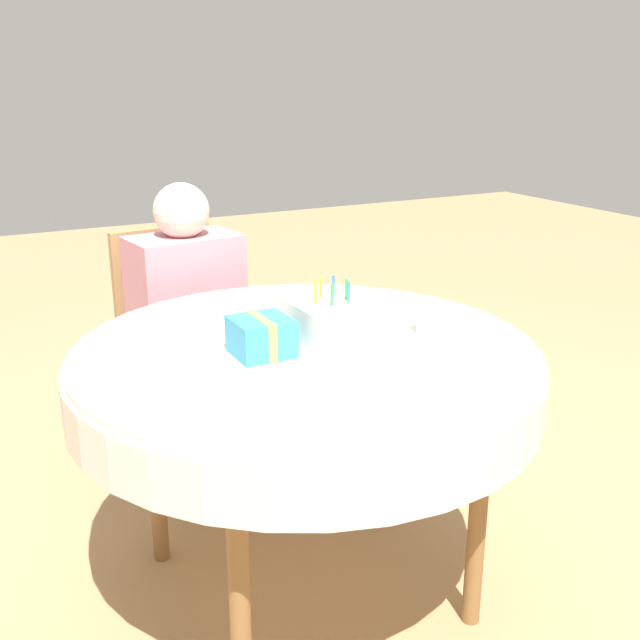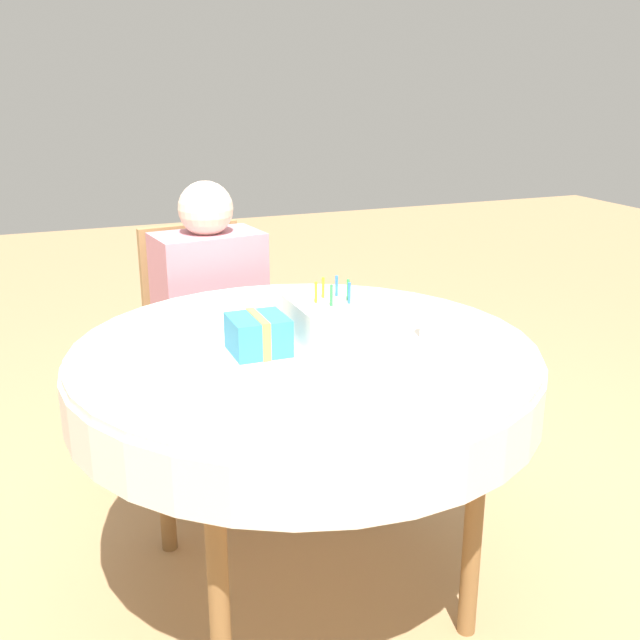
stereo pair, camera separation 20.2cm
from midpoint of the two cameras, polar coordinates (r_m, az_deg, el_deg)
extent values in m
plane|color=#A37F56|center=(2.40, 1.48, -19.65)|extent=(12.00, 12.00, 0.00)
cylinder|color=silver|center=(2.02, 1.65, -2.23)|extent=(1.25, 1.25, 0.02)
cylinder|color=silver|center=(2.05, 1.63, -4.33)|extent=(1.27, 1.27, 0.14)
cylinder|color=brown|center=(1.81, -4.49, -18.84)|extent=(0.05, 0.05, 0.75)
cylinder|color=brown|center=(2.08, 14.51, -14.09)|extent=(0.05, 0.05, 0.75)
cylinder|color=brown|center=(2.39, -9.53, -9.34)|extent=(0.05, 0.05, 0.75)
cylinder|color=brown|center=(2.59, 5.59, -6.81)|extent=(0.05, 0.05, 0.75)
cube|color=#A37A4C|center=(2.91, -6.23, -2.77)|extent=(0.50, 0.50, 0.04)
cube|color=#A37A4C|center=(3.01, -7.93, 2.90)|extent=(0.40, 0.08, 0.46)
cylinder|color=#A37A4C|center=(2.77, -8.25, -9.13)|extent=(0.04, 0.04, 0.42)
cylinder|color=#A37A4C|center=(2.91, -0.98, -7.51)|extent=(0.04, 0.04, 0.42)
cylinder|color=#A37A4C|center=(3.10, -10.85, -6.15)|extent=(0.04, 0.04, 0.42)
cylinder|color=#A37A4C|center=(3.23, -4.24, -4.86)|extent=(0.04, 0.04, 0.42)
cylinder|color=beige|center=(2.81, -6.57, -8.18)|extent=(0.09, 0.09, 0.45)
cylinder|color=beige|center=(2.88, -2.96, -7.39)|extent=(0.09, 0.09, 0.45)
cube|color=#C67F8E|center=(2.83, -6.40, 1.97)|extent=(0.42, 0.29, 0.46)
sphere|color=beige|center=(2.76, -6.63, 8.41)|extent=(0.20, 0.20, 0.20)
cube|color=white|center=(2.07, 3.91, -1.46)|extent=(0.28, 0.28, 0.00)
cube|color=white|center=(2.05, 3.94, -0.03)|extent=(0.23, 0.23, 0.11)
cylinder|color=green|center=(2.04, 4.99, 2.27)|extent=(0.01, 0.01, 0.06)
cylinder|color=blue|center=(2.08, 4.06, 2.57)|extent=(0.01, 0.01, 0.06)
cylinder|color=gold|center=(2.06, 3.06, 2.44)|extent=(0.01, 0.01, 0.06)
cylinder|color=gold|center=(2.01, 2.56, 2.08)|extent=(0.01, 0.01, 0.06)
cylinder|color=green|center=(1.98, 3.79, 1.84)|extent=(0.01, 0.01, 0.06)
cylinder|color=blue|center=(2.01, 5.13, 2.02)|extent=(0.01, 0.01, 0.06)
cylinder|color=silver|center=(2.09, 11.30, -0.10)|extent=(0.07, 0.07, 0.10)
cube|color=teal|center=(1.95, -1.78, -1.16)|extent=(0.15, 0.15, 0.10)
cube|color=#EAE54C|center=(1.95, -1.78, -1.16)|extent=(0.02, 0.15, 0.10)
camera|label=1|loc=(0.10, -87.14, 0.94)|focal=42.00mm
camera|label=2|loc=(0.10, 92.86, -0.94)|focal=42.00mm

